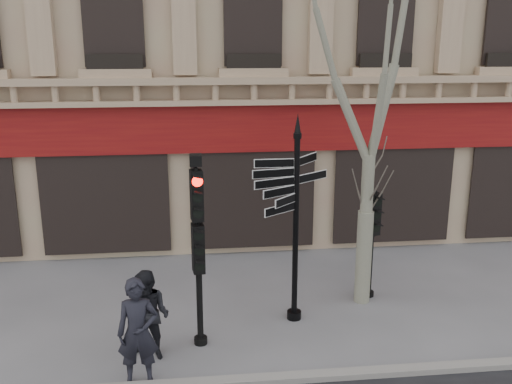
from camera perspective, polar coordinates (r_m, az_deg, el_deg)
ground at (r=11.91m, az=2.32°, el=-14.65°), size 80.00×80.00×0.00m
kerb at (r=10.70m, az=3.51°, el=-18.06°), size 80.00×0.25×0.12m
fingerpost at (r=11.68m, az=4.07°, el=0.70°), size 2.49×2.49×4.48m
traffic_signal_main at (r=10.86m, az=-5.86°, el=-3.63°), size 0.46×0.35×3.86m
traffic_signal_secondary at (r=13.35m, az=11.55°, el=-3.22°), size 0.48×0.39×2.55m
plane_tree at (r=12.38m, az=11.85°, el=14.84°), size 3.17×3.17×8.43m
pedestrian_a at (r=10.38m, az=-11.73°, el=-13.58°), size 0.73×0.49×1.97m
pedestrian_b at (r=11.14m, az=-10.70°, el=-12.03°), size 1.04×0.93×1.75m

